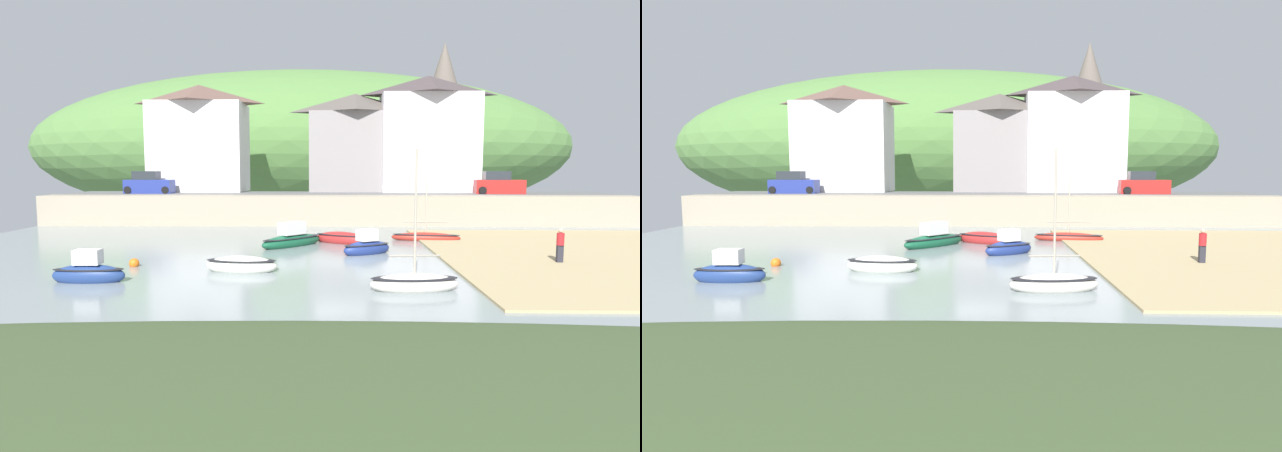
% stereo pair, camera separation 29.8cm
% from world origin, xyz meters
% --- Properties ---
extents(ground, '(48.00, 41.00, 0.61)m').
position_xyz_m(ground, '(1.40, -9.56, 0.16)').
color(ground, gray).
extents(quay_seawall, '(48.00, 9.40, 2.40)m').
position_xyz_m(quay_seawall, '(0.00, 17.50, 1.36)').
color(quay_seawall, '#A0947D').
rests_on(quay_seawall, ground).
extents(hillside_backdrop, '(80.00, 44.00, 22.04)m').
position_xyz_m(hillside_backdrop, '(-5.45, 55.20, 7.71)').
color(hillside_backdrop, '#527F3E').
rests_on(hillside_backdrop, ground).
extents(waterfront_building_left, '(8.94, 6.30, 10.07)m').
position_xyz_m(waterfront_building_left, '(-13.16, 25.20, 7.50)').
color(waterfront_building_left, white).
rests_on(waterfront_building_left, ground).
extents(waterfront_building_centre, '(8.90, 4.37, 9.19)m').
position_xyz_m(waterfront_building_centre, '(1.69, 25.20, 7.07)').
color(waterfront_building_centre, gray).
rests_on(waterfront_building_centre, ground).
extents(waterfront_building_right, '(9.22, 5.84, 10.83)m').
position_xyz_m(waterfront_building_right, '(8.57, 25.20, 7.88)').
color(waterfront_building_right, white).
rests_on(waterfront_building_right, ground).
extents(church_with_spire, '(3.00, 3.00, 14.82)m').
position_xyz_m(church_with_spire, '(10.82, 29.20, 10.04)').
color(church_with_spire, tan).
rests_on(church_with_spire, ground).
extents(sailboat_blue_trim, '(3.91, 4.10, 1.63)m').
position_xyz_m(sailboat_blue_trim, '(-2.82, 5.31, 0.39)').
color(sailboat_blue_trim, '#155235').
rests_on(sailboat_blue_trim, ground).
extents(rowboat_small_beached, '(2.94, 1.02, 1.52)m').
position_xyz_m(rowboat_small_beached, '(-10.21, -4.77, 0.37)').
color(rowboat_small_beached, navy).
rests_on(rowboat_small_beached, ground).
extents(sailboat_white_hull, '(3.46, 1.56, 5.44)m').
position_xyz_m(sailboat_white_hull, '(2.63, -5.89, 0.28)').
color(sailboat_white_hull, silver).
rests_on(sailboat_white_hull, ground).
extents(dinghy_open_wooden, '(4.43, 1.66, 4.59)m').
position_xyz_m(dinghy_open_wooden, '(5.49, 7.95, 0.23)').
color(dinghy_open_wooden, '#A3291F').
rests_on(dinghy_open_wooden, ground).
extents(sailboat_far_left, '(3.62, 2.52, 0.92)m').
position_xyz_m(sailboat_far_left, '(0.15, 6.54, 0.28)').
color(sailboat_far_left, '#A52525').
rests_on(sailboat_far_left, ground).
extents(fishing_boat_green, '(2.99, 2.39, 1.54)m').
position_xyz_m(fishing_boat_green, '(1.41, 2.54, 0.38)').
color(fishing_boat_green, navy).
rests_on(fishing_boat_green, ground).
extents(sailboat_tall_mast, '(3.31, 1.61, 0.88)m').
position_xyz_m(sailboat_tall_mast, '(-4.47, -2.39, 0.27)').
color(sailboat_tall_mast, white).
rests_on(sailboat_tall_mast, ground).
extents(parked_car_near_slipway, '(4.12, 1.82, 1.95)m').
position_xyz_m(parked_car_near_slipway, '(-16.65, 20.70, 3.20)').
color(parked_car_near_slipway, navy).
rests_on(parked_car_near_slipway, ground).
extents(parked_car_by_wall, '(4.25, 2.11, 1.95)m').
position_xyz_m(parked_car_by_wall, '(14.00, 20.70, 3.20)').
color(parked_car_by_wall, '#B1221F').
rests_on(parked_car_by_wall, ground).
extents(person_on_slipway, '(0.34, 0.34, 1.62)m').
position_xyz_m(person_on_slipway, '(10.38, -0.35, 0.98)').
color(person_on_slipway, '#282833').
rests_on(person_on_slipway, ground).
extents(mooring_buoy, '(0.47, 0.47, 0.47)m').
position_xyz_m(mooring_buoy, '(-9.67, -1.37, 0.14)').
color(mooring_buoy, orange).
rests_on(mooring_buoy, ground).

